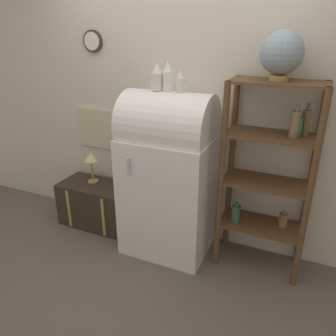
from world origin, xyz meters
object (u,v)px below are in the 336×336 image
at_px(suitcase_trunk, 98,204).
at_px(globe, 282,53).
at_px(vase_left, 157,78).
at_px(refrigerator, 168,174).
at_px(vase_center, 168,77).
at_px(vase_right, 180,82).
at_px(desk_lamp, 91,159).

height_order(suitcase_trunk, globe, globe).
bearing_deg(vase_left, refrigerator, -1.12).
bearing_deg(vase_center, vase_right, 0.02).
distance_m(globe, vase_left, 0.96).
relative_size(vase_left, desk_lamp, 0.65).
relative_size(refrigerator, vase_right, 9.02).
relative_size(vase_left, vase_center, 0.92).
distance_m(globe, vase_right, 0.77).
bearing_deg(globe, vase_right, -173.67).
height_order(suitcase_trunk, vase_left, vase_left).
bearing_deg(suitcase_trunk, vase_left, -4.56).
bearing_deg(refrigerator, desk_lamp, 173.42).
bearing_deg(globe, vase_left, -174.35).
relative_size(refrigerator, vase_left, 6.96).
xyz_separation_m(refrigerator, suitcase_trunk, (-0.86, 0.06, -0.53)).
relative_size(vase_center, desk_lamp, 0.71).
height_order(vase_center, desk_lamp, vase_center).
height_order(suitcase_trunk, vase_right, vase_right).
bearing_deg(suitcase_trunk, vase_center, -3.33).
height_order(suitcase_trunk, vase_center, vase_center).
height_order(vase_left, desk_lamp, vase_left).
xyz_separation_m(suitcase_trunk, vase_left, (0.75, -0.06, 1.36)).
distance_m(refrigerator, vase_right, 0.81).
height_order(suitcase_trunk, desk_lamp, desk_lamp).
xyz_separation_m(suitcase_trunk, vase_right, (0.95, -0.05, 1.34)).
xyz_separation_m(globe, vase_center, (-0.84, -0.08, -0.20)).
relative_size(globe, vase_right, 2.07).
height_order(vase_right, desk_lamp, vase_right).
xyz_separation_m(globe, vase_left, (-0.93, -0.09, -0.21)).
relative_size(globe, vase_center, 1.46).
height_order(refrigerator, suitcase_trunk, refrigerator).
bearing_deg(vase_center, globe, 5.51).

